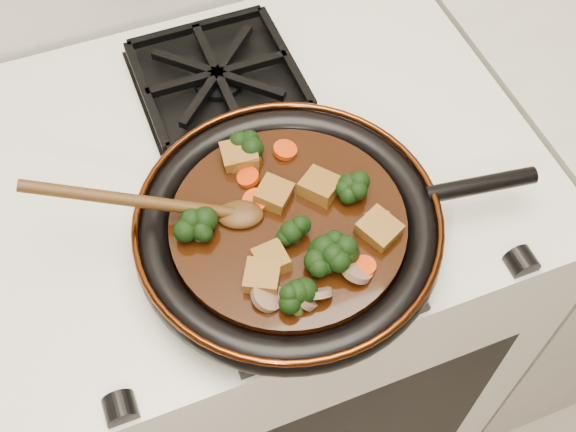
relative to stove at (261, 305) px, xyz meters
name	(u,v)px	position (x,y,z in m)	size (l,w,h in m)	color
stove	(261,305)	(0.00, 0.00, 0.00)	(0.76, 0.60, 0.90)	beige
burner_grate_front	(289,231)	(0.00, -0.14, 0.46)	(0.23, 0.23, 0.03)	black
burner_grate_back	(218,78)	(0.00, 0.14, 0.46)	(0.23, 0.23, 0.03)	black
skillet	(290,228)	(0.00, -0.15, 0.49)	(0.49, 0.37, 0.05)	black
braising_sauce	(288,226)	(-0.01, -0.15, 0.50)	(0.28, 0.28, 0.02)	black
tofu_cube_0	(274,194)	(-0.01, -0.12, 0.52)	(0.04, 0.04, 0.02)	brown
tofu_cube_1	(244,157)	(-0.02, -0.05, 0.52)	(0.04, 0.03, 0.02)	brown
tofu_cube_2	(241,153)	(-0.03, -0.04, 0.52)	(0.04, 0.04, 0.02)	brown
tofu_cube_3	(240,155)	(-0.03, -0.05, 0.52)	(0.04, 0.04, 0.02)	brown
tofu_cube_4	(320,187)	(0.05, -0.13, 0.52)	(0.04, 0.04, 0.02)	brown
tofu_cube_5	(272,260)	(-0.04, -0.20, 0.52)	(0.04, 0.03, 0.02)	brown
tofu_cube_6	(379,229)	(0.09, -0.21, 0.52)	(0.04, 0.04, 0.02)	brown
tofu_cube_7	(263,277)	(-0.06, -0.22, 0.52)	(0.04, 0.04, 0.02)	brown
broccoli_floret_0	(247,149)	(-0.02, -0.04, 0.52)	(0.06, 0.06, 0.05)	black
broccoli_floret_1	(298,307)	(-0.04, -0.27, 0.52)	(0.06, 0.06, 0.05)	black
broccoli_floret_2	(333,259)	(0.02, -0.22, 0.52)	(0.06, 0.06, 0.05)	black
broccoli_floret_3	(295,234)	(-0.01, -0.18, 0.52)	(0.06, 0.06, 0.05)	black
broccoli_floret_4	(323,259)	(0.01, -0.22, 0.52)	(0.06, 0.06, 0.05)	black
broccoli_floret_5	(199,234)	(-0.11, -0.14, 0.52)	(0.06, 0.06, 0.05)	black
broccoli_floret_6	(341,250)	(0.03, -0.22, 0.52)	(0.06, 0.06, 0.05)	black
broccoli_floret_7	(354,191)	(0.08, -0.15, 0.52)	(0.06, 0.06, 0.06)	black
carrot_coin_0	(248,177)	(-0.03, -0.08, 0.51)	(0.03, 0.03, 0.01)	red
carrot_coin_1	(256,201)	(-0.03, -0.11, 0.51)	(0.03, 0.03, 0.01)	red
carrot_coin_2	(285,150)	(0.03, -0.06, 0.51)	(0.03, 0.03, 0.01)	red
carrot_coin_3	(364,267)	(0.05, -0.24, 0.51)	(0.03, 0.03, 0.01)	red
mushroom_slice_0	(356,271)	(0.04, -0.25, 0.52)	(0.04, 0.04, 0.01)	brown
mushroom_slice_1	(304,297)	(-0.03, -0.25, 0.52)	(0.03, 0.03, 0.01)	brown
mushroom_slice_2	(319,293)	(-0.01, -0.26, 0.52)	(0.03, 0.03, 0.01)	brown
mushroom_slice_3	(377,216)	(0.09, -0.19, 0.52)	(0.03, 0.03, 0.01)	brown
mushroom_slice_4	(267,296)	(-0.06, -0.24, 0.52)	(0.04, 0.04, 0.01)	brown
wooden_spoon	(179,206)	(-0.12, -0.10, 0.53)	(0.16, 0.08, 0.25)	#3F250D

